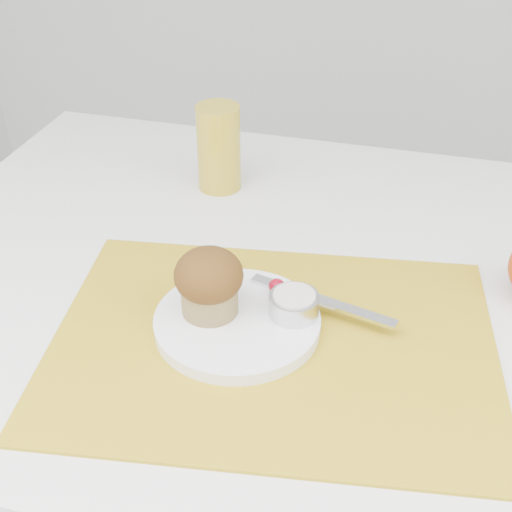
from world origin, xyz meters
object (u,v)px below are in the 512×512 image
(table, at_px, (331,481))
(muffin, at_px, (209,282))
(plate, at_px, (237,322))
(juice_glass, at_px, (219,148))

(table, relative_size, muffin, 15.07)
(plate, xyz_separation_m, muffin, (-0.03, 0.00, 0.05))
(muffin, bearing_deg, table, 39.59)
(juice_glass, bearing_deg, muffin, -74.08)
(table, height_order, juice_glass, juice_glass)
(juice_glass, xyz_separation_m, muffin, (0.09, -0.31, -0.01))
(plate, relative_size, muffin, 2.36)
(table, distance_m, plate, 0.42)
(plate, height_order, muffin, muffin)
(plate, bearing_deg, table, 48.13)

